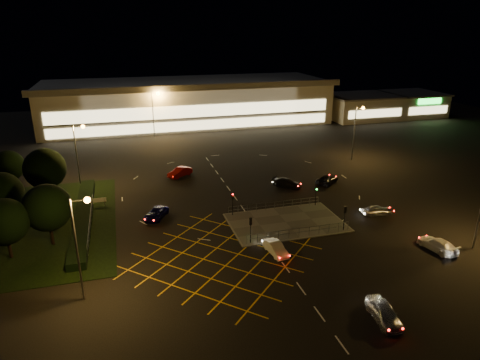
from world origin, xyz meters
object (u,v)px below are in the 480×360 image
object	(u,v)px
signal_ne	(316,190)
car_left_blue	(156,214)
signal_nw	(233,199)
signal_se	(345,213)
car_queue_white	(276,248)
car_approach_white	(438,245)
car_near_silver	(384,312)
car_east_grey	(327,179)
car_right_silver	(377,210)
signal_sw	(251,225)
car_circ_red	(180,172)
car_far_dkgrey	(287,183)

from	to	relation	value
signal_ne	car_left_blue	bearing A→B (deg)	174.66
signal_ne	signal_nw	bearing A→B (deg)	180.00
signal_se	signal_ne	bearing A→B (deg)	-90.00
car_queue_white	car_approach_white	distance (m)	18.26
signal_se	car_near_silver	bearing A→B (deg)	72.55
car_east_grey	car_approach_white	size ratio (longest dim) A/B	0.99
car_right_silver	signal_nw	bearing A→B (deg)	81.31
signal_sw	car_east_grey	distance (m)	23.84
signal_nw	car_approach_white	xyz separation A→B (m)	(19.74, -15.25, -1.67)
car_left_blue	car_approach_white	size ratio (longest dim) A/B	0.94
car_left_blue	car_circ_red	bearing A→B (deg)	99.86
signal_sw	car_queue_white	distance (m)	3.99
car_left_blue	car_right_silver	distance (m)	29.29
car_right_silver	car_left_blue	bearing A→B (deg)	82.52
car_queue_white	signal_nw	bearing A→B (deg)	93.53
signal_ne	car_near_silver	xyz separation A→B (m)	(-5.10, -24.23, -1.60)
car_queue_white	signal_sw	bearing A→B (deg)	116.71
car_circ_red	car_approach_white	xyz separation A→B (m)	(24.15, -32.89, -0.05)
signal_se	car_east_grey	world-z (taller)	signal_se
car_queue_white	car_far_dkgrey	xyz separation A→B (m)	(8.97, 19.09, 0.01)
car_near_silver	car_left_blue	size ratio (longest dim) A/B	1.01
car_circ_red	car_east_grey	bearing A→B (deg)	29.79
signal_ne	car_queue_white	distance (m)	14.97
signal_nw	car_near_silver	bearing A→B (deg)	-74.11
car_far_dkgrey	car_right_silver	xyz separation A→B (m)	(7.61, -13.15, 0.02)
car_approach_white	signal_sw	bearing A→B (deg)	-29.45
signal_ne	car_left_blue	size ratio (longest dim) A/B	0.70
signal_sw	car_near_silver	size ratio (longest dim) A/B	0.70
signal_nw	car_east_grey	world-z (taller)	signal_nw
signal_se	car_right_silver	xyz separation A→B (m)	(6.56, 2.93, -1.68)
signal_nw	car_near_silver	xyz separation A→B (m)	(6.90, -24.23, -1.60)
car_queue_white	car_far_dkgrey	size ratio (longest dim) A/B	0.87
car_near_silver	car_approach_white	bearing A→B (deg)	42.43
car_east_grey	car_circ_red	bearing A→B (deg)	28.23
signal_ne	car_near_silver	bearing A→B (deg)	-101.90
signal_ne	car_queue_white	size ratio (longest dim) A/B	0.79
car_far_dkgrey	car_circ_red	xyz separation A→B (m)	(-15.36, 9.54, 0.09)
car_near_silver	car_far_dkgrey	distance (m)	32.58
car_left_blue	car_right_silver	world-z (taller)	car_right_silver
car_right_silver	car_east_grey	world-z (taller)	car_right_silver
car_east_grey	car_left_blue	bearing A→B (deg)	63.93
signal_se	car_far_dkgrey	distance (m)	16.21
car_queue_white	car_east_grey	world-z (taller)	car_east_grey
signal_sw	signal_nw	xyz separation A→B (m)	(0.00, 7.99, 0.00)
car_far_dkgrey	signal_se	bearing A→B (deg)	-132.59
signal_se	car_far_dkgrey	bearing A→B (deg)	-86.26
car_circ_red	signal_ne	bearing A→B (deg)	6.61
signal_se	signal_ne	size ratio (longest dim) A/B	1.00
car_right_silver	car_near_silver	bearing A→B (deg)	155.24
signal_sw	car_approach_white	bearing A→B (deg)	159.79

